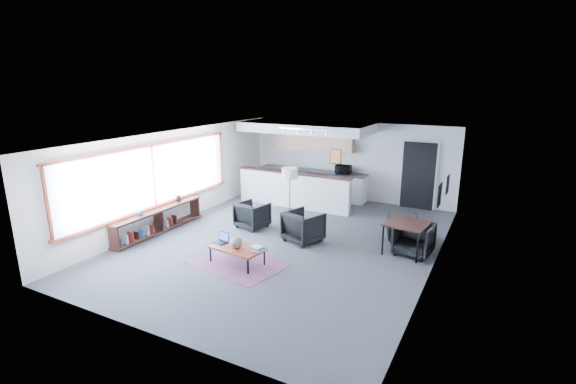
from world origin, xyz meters
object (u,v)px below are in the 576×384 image
at_px(laptop, 222,239).
at_px(armchair_right, 303,225).
at_px(ceramic_pot, 236,242).
at_px(floor_lamp, 290,175).
at_px(book_stack, 257,248).
at_px(coffee_table, 237,248).
at_px(microwave, 343,169).
at_px(dining_table, 407,225).
at_px(armchair_left, 252,214).
at_px(dining_chair_near, 413,240).
at_px(dining_chair_far, 402,228).

xyz_separation_m(laptop, armchair_right, (1.17, 1.79, -0.03)).
height_order(ceramic_pot, armchair_right, armchair_right).
bearing_deg(floor_lamp, laptop, -93.07).
bearing_deg(book_stack, coffee_table, -170.81).
bearing_deg(book_stack, microwave, 92.02).
bearing_deg(ceramic_pot, coffee_table, 108.03).
bearing_deg(floor_lamp, ceramic_pot, -84.25).
bearing_deg(dining_table, armchair_left, -178.20).
height_order(floor_lamp, dining_chair_near, floor_lamp).
height_order(book_stack, armchair_left, armchair_left).
distance_m(coffee_table, floor_lamp, 3.26).
distance_m(ceramic_pot, armchair_left, 2.42).
xyz_separation_m(laptop, armchair_left, (-0.51, 2.07, -0.06)).
bearing_deg(dining_table, armchair_right, -170.43).
distance_m(laptop, dining_chair_far, 4.50).
relative_size(dining_table, dining_chair_far, 1.62).
distance_m(coffee_table, armchair_left, 2.38).
height_order(dining_table, microwave, microwave).
bearing_deg(microwave, ceramic_pot, -96.21).
distance_m(laptop, armchair_left, 2.13).
distance_m(laptop, floor_lamp, 3.13).
relative_size(dining_chair_far, microwave, 1.25).
bearing_deg(book_stack, ceramic_pot, -166.28).
bearing_deg(armchair_left, dining_chair_near, -167.86).
xyz_separation_m(armchair_left, dining_chair_far, (3.85, 0.94, -0.08)).
bearing_deg(coffee_table, armchair_left, 121.98).
bearing_deg(armchair_left, microwave, -98.69).
xyz_separation_m(ceramic_pot, armchair_left, (-0.99, 2.21, -0.13)).
bearing_deg(armchair_right, book_stack, 101.74).
distance_m(laptop, dining_table, 4.23).
height_order(book_stack, dining_table, dining_table).
distance_m(armchair_left, armchair_right, 1.70).
xyz_separation_m(dining_table, dining_chair_near, (0.18, 0.02, -0.34)).
relative_size(floor_lamp, dining_table, 1.57).
bearing_deg(armchair_right, microwave, -64.83).
relative_size(book_stack, microwave, 0.69).
relative_size(book_stack, armchair_left, 0.44).
xyz_separation_m(book_stack, armchair_left, (-1.45, 2.09, -0.04)).
height_order(armchair_right, dining_table, armchair_right).
height_order(coffee_table, microwave, microwave).
height_order(floor_lamp, dining_table, floor_lamp).
height_order(book_stack, floor_lamp, floor_lamp).
distance_m(laptop, ceramic_pot, 0.50).
xyz_separation_m(armchair_left, dining_table, (4.12, 0.13, 0.30)).
bearing_deg(dining_chair_near, microwave, 136.82).
height_order(armchair_right, floor_lamp, floor_lamp).
height_order(ceramic_pot, floor_lamp, floor_lamp).
bearing_deg(armchair_right, dining_chair_near, -151.78).
height_order(laptop, microwave, microwave).
relative_size(dining_table, microwave, 2.02).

